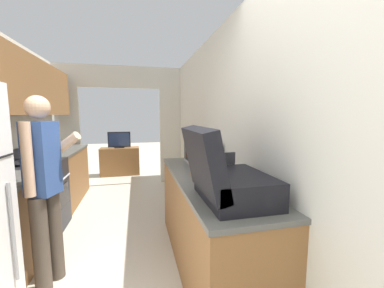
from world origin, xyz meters
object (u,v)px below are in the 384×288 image
Objects in this scene: suitcase at (224,178)px; book_stack at (203,175)px; range_oven at (35,198)px; tv_cabinet at (120,161)px; microwave at (202,153)px; television at (119,140)px; person at (44,187)px.

book_stack is (0.03, 0.62, -0.14)m from suitcase.
tv_cabinet is (0.85, 2.85, -0.12)m from range_oven.
suitcase reaches higher than microwave.
microwave is at bearing -70.43° from television.
person reaches higher than suitcase.
book_stack is (1.87, -1.11, 0.47)m from range_oven.
tv_cabinet is (-0.99, 4.58, -0.73)m from suitcase.
person reaches higher than microwave.
tv_cabinet is at bearing 109.34° from microwave.
television reaches higher than tv_cabinet.
tv_cabinet is at bearing 102.23° from suitcase.
person reaches higher than tv_cabinet.
suitcase is 2.06× the size of book_stack.
suitcase is 1.16× the size of television.
range_oven is at bearing 165.75° from microwave.
person is 1.39m from book_stack.
range_oven is 2.17m from microwave.
microwave reaches higher than book_stack.
person is 3.85m from television.
range_oven is 2.60m from suitcase.
book_stack is at bearing -75.48° from tv_cabinet.
person is 3.94m from tv_cabinet.
microwave is at bearing -51.68° from person.
book_stack is 4.05m from television.
suitcase is at bearing -97.44° from person.
book_stack is at bearing -30.66° from range_oven.
person is at bearing 176.66° from book_stack.
television reaches higher than range_oven.
microwave is (1.55, 0.51, 0.16)m from person.
microwave is at bearing -70.66° from tv_cabinet.
person is at bearing -161.61° from microwave.
person is 1.77× the size of tv_cabinet.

